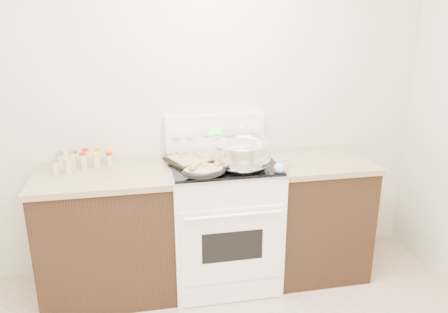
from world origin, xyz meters
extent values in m
cube|color=beige|center=(0.00, 1.77, 1.35)|extent=(4.00, 0.05, 2.70)
cube|color=black|center=(-0.48, 1.43, 0.44)|extent=(0.90, 0.64, 0.88)
cube|color=brown|center=(-0.48, 1.43, 0.90)|extent=(0.93, 0.67, 0.04)
cube|color=black|center=(1.08, 1.43, 0.44)|extent=(0.70, 0.64, 0.88)
cube|color=brown|center=(1.08, 1.43, 0.90)|extent=(0.73, 0.67, 0.04)
cube|color=white|center=(0.35, 1.42, 0.46)|extent=(0.76, 0.66, 0.92)
cube|color=white|center=(0.35, 1.08, 0.45)|extent=(0.70, 0.01, 0.55)
cube|color=black|center=(0.35, 1.08, 0.46)|extent=(0.42, 0.01, 0.22)
cylinder|color=white|center=(0.35, 1.04, 0.70)|extent=(0.65, 0.02, 0.02)
cube|color=white|center=(0.35, 1.09, 0.08)|extent=(0.70, 0.01, 0.14)
cube|color=silver|center=(0.35, 1.42, 0.93)|extent=(0.78, 0.68, 0.01)
cube|color=black|center=(0.35, 1.42, 0.94)|extent=(0.74, 0.64, 0.01)
cube|color=white|center=(0.35, 1.72, 1.08)|extent=(0.76, 0.07, 0.28)
cylinder|color=white|center=(0.05, 1.67, 1.10)|extent=(0.06, 0.02, 0.06)
cylinder|color=white|center=(0.15, 1.67, 1.10)|extent=(0.06, 0.02, 0.06)
cylinder|color=white|center=(0.55, 1.67, 1.10)|extent=(0.06, 0.02, 0.06)
cylinder|color=white|center=(0.65, 1.67, 1.10)|extent=(0.06, 0.02, 0.06)
cube|color=#19E533|center=(0.35, 1.67, 1.10)|extent=(0.09, 0.00, 0.04)
cube|color=silver|center=(0.27, 1.67, 1.10)|extent=(0.05, 0.00, 0.05)
cube|color=silver|center=(0.43, 1.67, 1.10)|extent=(0.05, 0.00, 0.05)
ellipsoid|color=silver|center=(0.45, 1.27, 1.02)|extent=(0.49, 0.49, 0.24)
cylinder|color=silver|center=(0.45, 1.27, 0.95)|extent=(0.22, 0.22, 0.01)
torus|color=silver|center=(0.45, 1.27, 1.12)|extent=(0.41, 0.41, 0.02)
cylinder|color=silver|center=(0.45, 1.27, 1.05)|extent=(0.39, 0.39, 0.14)
cylinder|color=brown|center=(0.45, 1.27, 1.11)|extent=(0.36, 0.36, 0.00)
cube|color=beige|center=(0.42, 1.13, 1.12)|extent=(0.04, 0.04, 0.02)
cube|color=beige|center=(0.39, 1.30, 1.12)|extent=(0.04, 0.04, 0.03)
cube|color=beige|center=(0.56, 1.22, 1.12)|extent=(0.03, 0.03, 0.03)
cube|color=beige|center=(0.49, 1.27, 1.12)|extent=(0.05, 0.05, 0.03)
cube|color=beige|center=(0.46, 1.19, 1.12)|extent=(0.04, 0.04, 0.03)
cube|color=beige|center=(0.51, 1.22, 1.12)|extent=(0.03, 0.03, 0.02)
cube|color=beige|center=(0.34, 1.37, 1.12)|extent=(0.04, 0.04, 0.03)
cube|color=beige|center=(0.42, 1.22, 1.12)|extent=(0.04, 0.04, 0.03)
cube|color=beige|center=(0.45, 1.23, 1.12)|extent=(0.04, 0.04, 0.03)
cube|color=beige|center=(0.46, 1.43, 1.12)|extent=(0.03, 0.03, 0.02)
cube|color=beige|center=(0.53, 1.33, 1.12)|extent=(0.05, 0.05, 0.03)
cube|color=beige|center=(0.51, 1.29, 1.12)|extent=(0.04, 0.04, 0.03)
cube|color=beige|center=(0.46, 1.31, 1.12)|extent=(0.05, 0.05, 0.03)
cube|color=beige|center=(0.56, 1.34, 1.12)|extent=(0.04, 0.04, 0.03)
cube|color=beige|center=(0.49, 1.21, 1.12)|extent=(0.04, 0.04, 0.02)
ellipsoid|color=black|center=(0.17, 1.14, 0.98)|extent=(0.31, 0.23, 0.08)
ellipsoid|color=#A58558|center=(0.17, 1.14, 1.00)|extent=(0.28, 0.21, 0.06)
sphere|color=#A58558|center=(0.13, 1.16, 1.03)|extent=(0.05, 0.05, 0.05)
sphere|color=#A58558|center=(0.18, 1.17, 1.03)|extent=(0.05, 0.05, 0.05)
sphere|color=#A58558|center=(0.09, 1.09, 1.03)|extent=(0.05, 0.05, 0.05)
sphere|color=#A58558|center=(0.16, 1.20, 1.03)|extent=(0.04, 0.04, 0.04)
sphere|color=#A58558|center=(0.17, 1.17, 1.03)|extent=(0.05, 0.05, 0.05)
sphere|color=#A58558|center=(0.17, 1.12, 1.03)|extent=(0.04, 0.04, 0.04)
sphere|color=#A58558|center=(0.26, 1.14, 1.03)|extent=(0.04, 0.04, 0.04)
sphere|color=#A58558|center=(0.11, 1.11, 1.03)|extent=(0.05, 0.05, 0.05)
cube|color=black|center=(0.19, 1.50, 0.95)|extent=(0.52, 0.45, 0.02)
cube|color=#A58558|center=(0.19, 1.50, 0.97)|extent=(0.46, 0.39, 0.02)
sphere|color=#A58558|center=(0.06, 1.57, 0.98)|extent=(0.04, 0.04, 0.04)
sphere|color=#A58558|center=(0.33, 1.48, 0.98)|extent=(0.04, 0.04, 0.04)
sphere|color=#A58558|center=(0.11, 1.55, 0.98)|extent=(0.03, 0.03, 0.03)
sphere|color=#A58558|center=(0.06, 1.49, 0.98)|extent=(0.03, 0.03, 0.03)
sphere|color=#A58558|center=(0.06, 1.59, 0.98)|extent=(0.04, 0.04, 0.04)
sphere|color=#A58558|center=(0.20, 1.45, 0.98)|extent=(0.04, 0.04, 0.04)
sphere|color=#A58558|center=(0.17, 1.55, 0.98)|extent=(0.04, 0.04, 0.04)
sphere|color=#A58558|center=(0.20, 1.53, 0.98)|extent=(0.04, 0.04, 0.04)
sphere|color=#A58558|center=(0.19, 1.49, 0.98)|extent=(0.04, 0.04, 0.04)
sphere|color=#A58558|center=(0.30, 1.42, 0.98)|extent=(0.04, 0.04, 0.04)
cylinder|color=tan|center=(0.21, 1.35, 0.95)|extent=(0.13, 0.22, 0.01)
sphere|color=tan|center=(0.16, 1.25, 0.96)|extent=(0.04, 0.04, 0.04)
sphere|color=#8ABACE|center=(0.68, 1.14, 0.97)|extent=(0.08, 0.08, 0.08)
cylinder|color=#8ABACE|center=(0.75, 1.22, 1.00)|extent=(0.17, 0.20, 0.07)
cylinder|color=#BFB28C|center=(-0.78, 1.62, 0.97)|extent=(0.04, 0.04, 0.09)
cylinder|color=#B21414|center=(-0.78, 1.62, 1.02)|extent=(0.04, 0.04, 0.02)
cylinder|color=#BFB28C|center=(-0.69, 1.62, 0.96)|extent=(0.05, 0.05, 0.09)
cylinder|color=#B21414|center=(-0.69, 1.62, 1.02)|extent=(0.05, 0.05, 0.02)
cylinder|color=#BFB28C|center=(-0.61, 1.62, 0.97)|extent=(0.04, 0.04, 0.10)
cylinder|color=#B21414|center=(-0.61, 1.62, 1.03)|extent=(0.04, 0.04, 0.02)
cylinder|color=#BFB28C|center=(-0.52, 1.64, 0.97)|extent=(0.04, 0.04, 0.11)
cylinder|color=gold|center=(-0.52, 1.64, 1.04)|extent=(0.04, 0.04, 0.02)
cylinder|color=#BFB28C|center=(-0.45, 1.62, 0.97)|extent=(0.05, 0.05, 0.10)
cylinder|color=gold|center=(-0.45, 1.62, 1.03)|extent=(0.05, 0.05, 0.02)
cylinder|color=#BFB28C|center=(-0.77, 1.54, 0.97)|extent=(0.05, 0.05, 0.11)
cylinder|color=#B2B2B7|center=(-0.77, 1.54, 1.03)|extent=(0.05, 0.05, 0.02)
cylinder|color=#BFB28C|center=(-0.69, 1.55, 0.98)|extent=(0.04, 0.04, 0.11)
cylinder|color=#B2B2B7|center=(-0.69, 1.55, 1.04)|extent=(0.05, 0.05, 0.02)
cylinder|color=#BFB28C|center=(-0.61, 1.53, 0.97)|extent=(0.04, 0.04, 0.10)
cylinder|color=#B21414|center=(-0.61, 1.53, 1.03)|extent=(0.04, 0.04, 0.02)
cylinder|color=#BFB28C|center=(-0.53, 1.54, 0.96)|extent=(0.05, 0.05, 0.09)
cylinder|color=gold|center=(-0.53, 1.54, 1.02)|extent=(0.05, 0.05, 0.02)
cylinder|color=#BFB28C|center=(-0.44, 1.54, 0.96)|extent=(0.04, 0.04, 0.09)
cylinder|color=#B21414|center=(-0.44, 1.54, 1.02)|extent=(0.04, 0.04, 0.02)
cylinder|color=#BFB28C|center=(-0.79, 1.46, 0.96)|extent=(0.05, 0.05, 0.09)
cylinder|color=#B2B2B7|center=(-0.79, 1.46, 1.01)|extent=(0.05, 0.05, 0.02)
cylinder|color=#BFB28C|center=(-0.70, 1.45, 0.96)|extent=(0.04, 0.04, 0.09)
cylinder|color=gold|center=(-0.70, 1.45, 1.02)|extent=(0.04, 0.04, 0.02)
camera|label=1|loc=(-0.22, -1.47, 1.94)|focal=35.00mm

